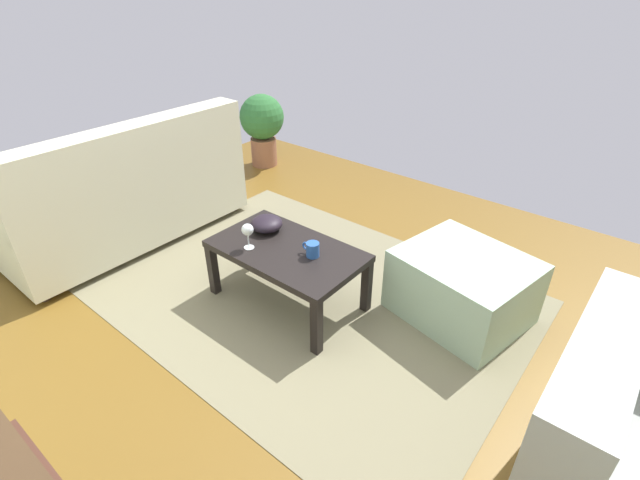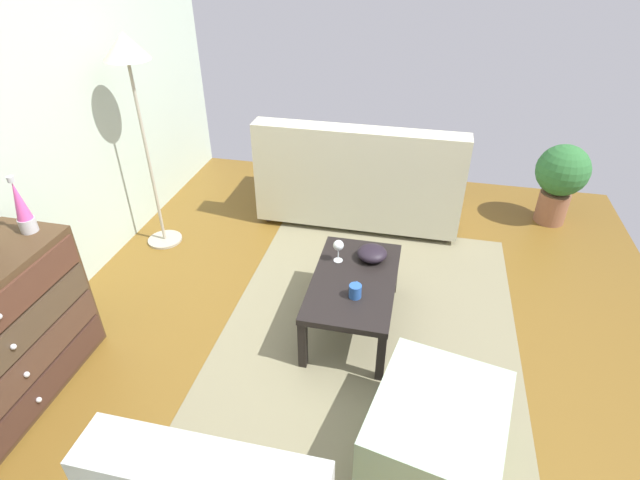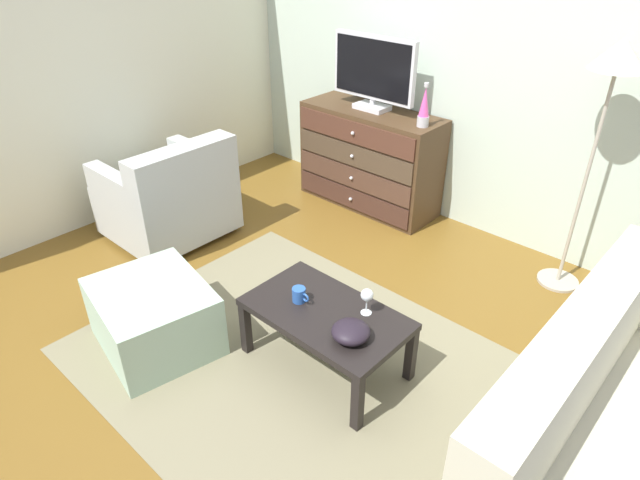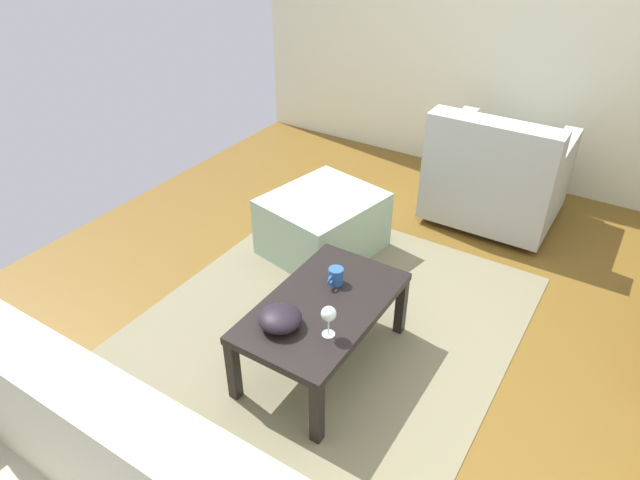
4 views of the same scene
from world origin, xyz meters
name	(u,v)px [view 2 (image 2 of 4)]	position (x,y,z in m)	size (l,w,h in m)	color
ground_plane	(334,351)	(0.00, 0.00, -0.03)	(5.25, 4.49, 0.05)	brown
area_rug	(369,331)	(0.20, -0.20, 0.00)	(2.60, 1.90, 0.01)	#777155
lava_lamp	(21,208)	(-0.32, 1.65, 1.00)	(0.09, 0.09, 0.33)	#B7B7BC
coffee_table	(354,285)	(0.24, -0.08, 0.34)	(0.90, 0.52, 0.39)	black
wine_glass	(338,246)	(0.42, 0.06, 0.50)	(0.07, 0.07, 0.16)	silver
mug	(355,291)	(0.07, -0.11, 0.43)	(0.11, 0.08, 0.08)	#27539F
bowl_decorative	(372,253)	(0.48, -0.16, 0.43)	(0.20, 0.20, 0.09)	black
couch_large	(361,181)	(1.70, 0.10, 0.35)	(0.85, 1.73, 0.92)	#332319
ottoman	(436,432)	(-0.63, -0.63, 0.20)	(0.70, 0.60, 0.40)	#99B79D
standing_lamp	(130,69)	(0.92, 1.64, 1.42)	(0.32, 0.32, 1.66)	#A59E8C
potted_plant	(561,177)	(1.98, -1.59, 0.43)	(0.44, 0.44, 0.72)	brown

